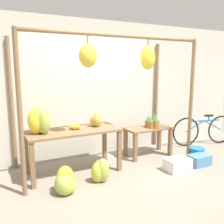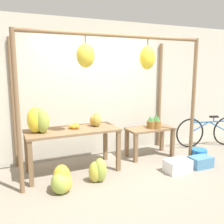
{
  "view_description": "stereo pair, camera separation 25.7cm",
  "coord_description": "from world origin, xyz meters",
  "px_view_note": "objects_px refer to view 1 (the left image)",
  "views": [
    {
      "loc": [
        -2.02,
        -3.45,
        1.84
      ],
      "look_at": [
        0.08,
        0.61,
        1.03
      ],
      "focal_mm": 40.0,
      "sensor_mm": 36.0,
      "label": 1
    },
    {
      "loc": [
        -1.78,
        -3.56,
        1.84
      ],
      "look_at": [
        0.08,
        0.61,
        1.03
      ],
      "focal_mm": 40.0,
      "sensor_mm": 36.0,
      "label": 2
    }
  ],
  "objects_px": {
    "banana_pile_on_table": "(40,122)",
    "papaya_pile": "(96,120)",
    "pineapple_cluster": "(152,123)",
    "banana_pile_ground_left": "(65,183)",
    "parked_bicycle": "(204,130)",
    "banana_pile_ground_right": "(100,171)",
    "blue_bucket": "(197,153)",
    "orange_pile": "(75,127)",
    "fruit_crate_purple": "(199,160)",
    "fruit_crate_white": "(178,164)"
  },
  "relations": [
    {
      "from": "pineapple_cluster",
      "to": "fruit_crate_purple",
      "type": "height_order",
      "value": "pineapple_cluster"
    },
    {
      "from": "blue_bucket",
      "to": "fruit_crate_white",
      "type": "bearing_deg",
      "value": -160.41
    },
    {
      "from": "parked_bicycle",
      "to": "fruit_crate_white",
      "type": "bearing_deg",
      "value": -150.56
    },
    {
      "from": "pineapple_cluster",
      "to": "banana_pile_ground_right",
      "type": "distance_m",
      "value": 1.69
    },
    {
      "from": "pineapple_cluster",
      "to": "banana_pile_ground_right",
      "type": "bearing_deg",
      "value": -157.19
    },
    {
      "from": "parked_bicycle",
      "to": "banana_pile_ground_left",
      "type": "bearing_deg",
      "value": -167.57
    },
    {
      "from": "blue_bucket",
      "to": "parked_bicycle",
      "type": "bearing_deg",
      "value": 36.44
    },
    {
      "from": "banana_pile_ground_right",
      "to": "blue_bucket",
      "type": "relative_size",
      "value": 1.31
    },
    {
      "from": "pineapple_cluster",
      "to": "fruit_crate_purple",
      "type": "xyz_separation_m",
      "value": [
        0.51,
        -0.83,
        -0.62
      ]
    },
    {
      "from": "pineapple_cluster",
      "to": "papaya_pile",
      "type": "height_order",
      "value": "papaya_pile"
    },
    {
      "from": "banana_pile_on_table",
      "to": "banana_pile_ground_right",
      "type": "distance_m",
      "value": 1.27
    },
    {
      "from": "banana_pile_ground_left",
      "to": "parked_bicycle",
      "type": "bearing_deg",
      "value": 12.43
    },
    {
      "from": "banana_pile_on_table",
      "to": "fruit_crate_purple",
      "type": "distance_m",
      "value": 3.03
    },
    {
      "from": "parked_bicycle",
      "to": "pineapple_cluster",
      "type": "bearing_deg",
      "value": -176.93
    },
    {
      "from": "fruit_crate_white",
      "to": "blue_bucket",
      "type": "bearing_deg",
      "value": 19.59
    },
    {
      "from": "banana_pile_on_table",
      "to": "parked_bicycle",
      "type": "distance_m",
      "value": 3.93
    },
    {
      "from": "fruit_crate_purple",
      "to": "fruit_crate_white",
      "type": "bearing_deg",
      "value": -179.94
    },
    {
      "from": "banana_pile_on_table",
      "to": "pineapple_cluster",
      "type": "distance_m",
      "value": 2.3
    },
    {
      "from": "banana_pile_ground_left",
      "to": "fruit_crate_white",
      "type": "xyz_separation_m",
      "value": [
        2.07,
        -0.1,
        -0.06
      ]
    },
    {
      "from": "pineapple_cluster",
      "to": "blue_bucket",
      "type": "xyz_separation_m",
      "value": [
        0.71,
        -0.57,
        -0.61
      ]
    },
    {
      "from": "pineapple_cluster",
      "to": "fruit_crate_purple",
      "type": "bearing_deg",
      "value": -58.53
    },
    {
      "from": "banana_pile_on_table",
      "to": "orange_pile",
      "type": "distance_m",
      "value": 0.62
    },
    {
      "from": "pineapple_cluster",
      "to": "banana_pile_ground_right",
      "type": "relative_size",
      "value": 0.78
    },
    {
      "from": "banana_pile_on_table",
      "to": "fruit_crate_white",
      "type": "distance_m",
      "value": 2.54
    },
    {
      "from": "blue_bucket",
      "to": "papaya_pile",
      "type": "bearing_deg",
      "value": 164.45
    },
    {
      "from": "banana_pile_on_table",
      "to": "papaya_pile",
      "type": "bearing_deg",
      "value": 1.12
    },
    {
      "from": "banana_pile_on_table",
      "to": "orange_pile",
      "type": "xyz_separation_m",
      "value": [
        0.6,
        0.02,
        -0.15
      ]
    },
    {
      "from": "fruit_crate_white",
      "to": "blue_bucket",
      "type": "height_order",
      "value": "blue_bucket"
    },
    {
      "from": "banana_pile_ground_right",
      "to": "papaya_pile",
      "type": "distance_m",
      "value": 0.95
    },
    {
      "from": "banana_pile_on_table",
      "to": "fruit_crate_purple",
      "type": "bearing_deg",
      "value": -15.9
    },
    {
      "from": "parked_bicycle",
      "to": "papaya_pile",
      "type": "relative_size",
      "value": 6.14
    },
    {
      "from": "pineapple_cluster",
      "to": "parked_bicycle",
      "type": "distance_m",
      "value": 1.64
    },
    {
      "from": "parked_bicycle",
      "to": "papaya_pile",
      "type": "height_order",
      "value": "papaya_pile"
    },
    {
      "from": "blue_bucket",
      "to": "fruit_crate_purple",
      "type": "height_order",
      "value": "blue_bucket"
    },
    {
      "from": "fruit_crate_purple",
      "to": "papaya_pile",
      "type": "bearing_deg",
      "value": 155.45
    },
    {
      "from": "banana_pile_ground_right",
      "to": "blue_bucket",
      "type": "bearing_deg",
      "value": 1.34
    },
    {
      "from": "pineapple_cluster",
      "to": "parked_bicycle",
      "type": "relative_size",
      "value": 0.19
    },
    {
      "from": "fruit_crate_white",
      "to": "parked_bicycle",
      "type": "height_order",
      "value": "parked_bicycle"
    },
    {
      "from": "fruit_crate_white",
      "to": "fruit_crate_purple",
      "type": "bearing_deg",
      "value": 0.06
    },
    {
      "from": "banana_pile_on_table",
      "to": "blue_bucket",
      "type": "relative_size",
      "value": 1.45
    },
    {
      "from": "blue_bucket",
      "to": "pineapple_cluster",
      "type": "bearing_deg",
      "value": 141.25
    },
    {
      "from": "banana_pile_ground_left",
      "to": "parked_bicycle",
      "type": "distance_m",
      "value": 3.79
    },
    {
      "from": "banana_pile_ground_left",
      "to": "blue_bucket",
      "type": "xyz_separation_m",
      "value": [
        2.81,
        0.16,
        -0.05
      ]
    },
    {
      "from": "banana_pile_ground_left",
      "to": "parked_bicycle",
      "type": "height_order",
      "value": "parked_bicycle"
    },
    {
      "from": "banana_pile_on_table",
      "to": "pineapple_cluster",
      "type": "height_order",
      "value": "banana_pile_on_table"
    },
    {
      "from": "orange_pile",
      "to": "fruit_crate_purple",
      "type": "bearing_deg",
      "value": -20.36
    },
    {
      "from": "parked_bicycle",
      "to": "fruit_crate_purple",
      "type": "bearing_deg",
      "value": -139.83
    },
    {
      "from": "fruit_crate_white",
      "to": "fruit_crate_purple",
      "type": "height_order",
      "value": "fruit_crate_white"
    },
    {
      "from": "pineapple_cluster",
      "to": "banana_pile_ground_left",
      "type": "relative_size",
      "value": 0.76
    },
    {
      "from": "banana_pile_on_table",
      "to": "banana_pile_ground_right",
      "type": "xyz_separation_m",
      "value": [
        0.81,
        -0.58,
        -0.79
      ]
    }
  ]
}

